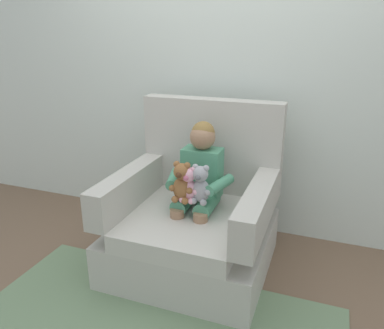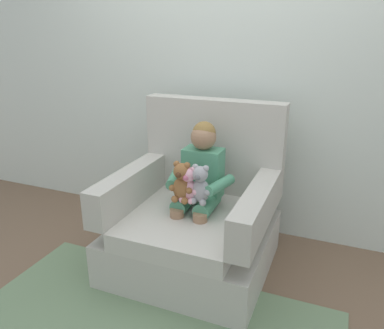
{
  "view_description": "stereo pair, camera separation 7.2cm",
  "coord_description": "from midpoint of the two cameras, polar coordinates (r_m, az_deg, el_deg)",
  "views": [
    {
      "loc": [
        0.79,
        -2.13,
        1.56
      ],
      "look_at": [
        0.02,
        -0.05,
        0.78
      ],
      "focal_mm": 35.27,
      "sensor_mm": 36.0,
      "label": 1
    },
    {
      "loc": [
        0.86,
        -2.1,
        1.56
      ],
      "look_at": [
        0.02,
        -0.05,
        0.78
      ],
      "focal_mm": 35.27,
      "sensor_mm": 36.0,
      "label": 2
    }
  ],
  "objects": [
    {
      "name": "plush_pink",
      "position": [
        2.38,
        0.33,
        -3.12
      ],
      "size": [
        0.14,
        0.12,
        0.24
      ],
      "rotation": [
        0.0,
        0.0,
        -0.32
      ],
      "color": "#EAA8BC",
      "rests_on": "armchair"
    },
    {
      "name": "ground_plane",
      "position": [
        2.76,
        0.83,
        -15.03
      ],
      "size": [
        8.0,
        8.0,
        0.0
      ],
      "primitive_type": "plane",
      "color": "brown"
    },
    {
      "name": "plush_brown",
      "position": [
        2.38,
        -0.67,
        -2.81
      ],
      "size": [
        0.16,
        0.13,
        0.27
      ],
      "rotation": [
        0.0,
        0.0,
        0.03
      ],
      "color": "brown",
      "rests_on": "armchair"
    },
    {
      "name": "seated_child",
      "position": [
        2.52,
        1.98,
        -2.04
      ],
      "size": [
        0.45,
        0.39,
        0.82
      ],
      "rotation": [
        0.0,
        0.0,
        -0.11
      ],
      "color": "#4C9370",
      "rests_on": "armchair"
    },
    {
      "name": "armchair",
      "position": [
        2.63,
        1.34,
        -8.26
      ],
      "size": [
        1.03,
        0.97,
        1.11
      ],
      "color": "#BCB7AD",
      "rests_on": "ground"
    },
    {
      "name": "back_wall",
      "position": [
        2.99,
        6.39,
        14.35
      ],
      "size": [
        6.0,
        0.1,
        2.6
      ],
      "primitive_type": "cube",
      "color": "silver",
      "rests_on": "ground"
    },
    {
      "name": "plush_grey",
      "position": [
        2.36,
        2.13,
        -3.16
      ],
      "size": [
        0.15,
        0.12,
        0.26
      ],
      "rotation": [
        0.0,
        0.0,
        -0.07
      ],
      "color": "#9E9EA3",
      "rests_on": "armchair"
    }
  ]
}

